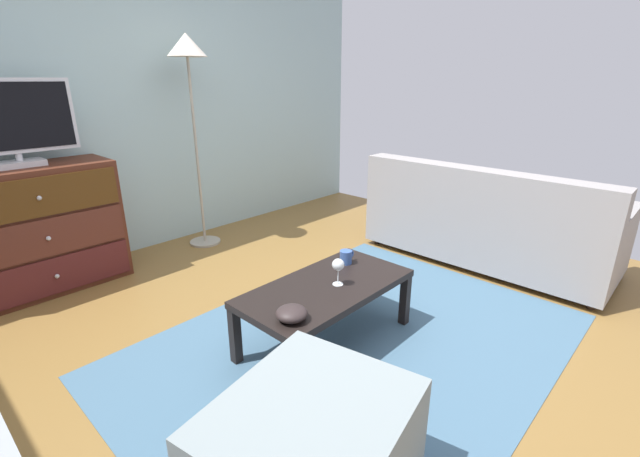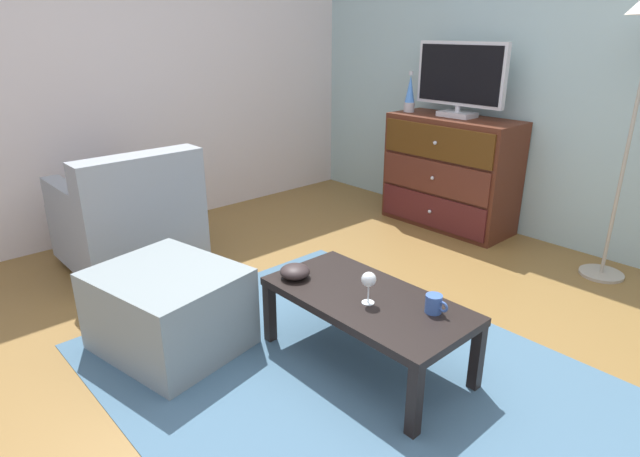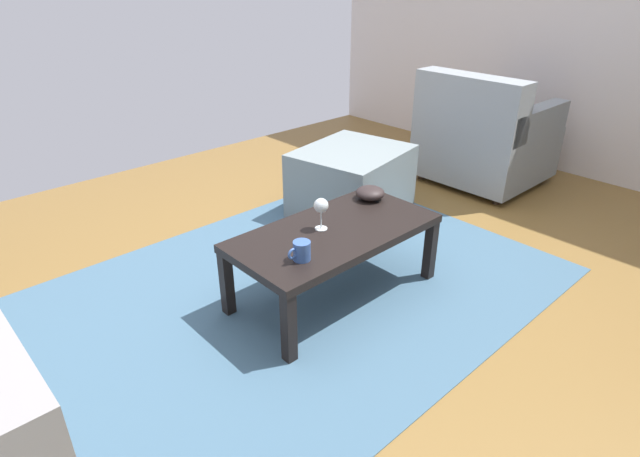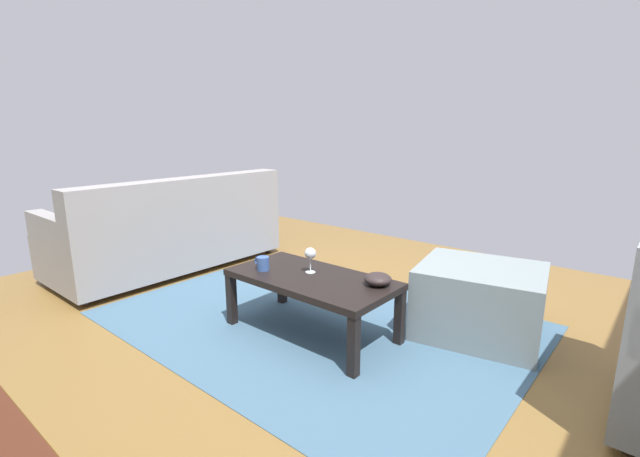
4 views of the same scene
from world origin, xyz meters
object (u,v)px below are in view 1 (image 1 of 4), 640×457
tv (10,121)px  ottoman (311,456)px  bowl_decorative (292,313)px  couch_large (486,224)px  dresser (38,230)px  standing_lamp (188,67)px  wine_glass (338,266)px  coffee_table (326,292)px  mug (346,257)px

tv → ottoman: (0.12, -2.63, -0.99)m
bowl_decorative → couch_large: couch_large is taller
dresser → standing_lamp: (1.29, -0.05, 1.11)m
couch_large → standing_lamp: 2.79m
wine_glass → standing_lamp: 2.26m
couch_large → ottoman: (-2.56, -0.47, -0.11)m
coffee_table → wine_glass: 0.17m
dresser → ottoman: (0.11, -2.60, -0.24)m
wine_glass → mug: 0.31m
ottoman → standing_lamp: (1.18, 2.55, 1.34)m
dresser → mug: dresser is taller
ottoman → dresser: bearing=92.5°
dresser → bowl_decorative: (0.51, -2.09, -0.05)m
dresser → bowl_decorative: bearing=-76.3°
coffee_table → couch_large: size_ratio=0.53×
wine_glass → mug: wine_glass is taller
tv → wine_glass: (0.94, -2.03, -0.72)m
tv → couch_large: 3.55m
couch_large → coffee_table: bearing=174.5°
dresser → ottoman: 2.61m
bowl_decorative → couch_large: bearing=-1.2°
standing_lamp → mug: bearing=-93.0°
ottoman → standing_lamp: bearing=65.2°
wine_glass → ottoman: 1.06m
coffee_table → wine_glass: size_ratio=6.47×
couch_large → mug: bearing=169.2°
tv → couch_large: (2.68, -2.16, -0.88)m
coffee_table → wine_glass: bearing=-44.0°
tv → coffee_table: tv is taller
mug → tv: bearing=122.7°
couch_large → ottoman: couch_large is taller
coffee_table → bowl_decorative: size_ratio=6.58×
mug → couch_large: 1.51m
standing_lamp → ottoman: bearing=-114.8°
dresser → wine_glass: size_ratio=6.75×
wine_glass → bowl_decorative: wine_glass is taller
dresser → coffee_table: size_ratio=1.04×
ottoman → standing_lamp: size_ratio=0.39×
mug → standing_lamp: bearing=87.0°
coffee_table → standing_lamp: (0.40, 1.91, 1.23)m
dresser → tv: 0.75m
mug → couch_large: bearing=-10.8°
tv → dresser: bearing=-83.5°
coffee_table → mug: mug is taller
ottoman → wine_glass: bearing=35.7°
mug → ottoman: mug is taller
tv → mug: 2.36m
tv → bowl_decorative: size_ratio=4.98×
dresser → mug: (1.20, -1.85, -0.04)m
coffee_table → bowl_decorative: 0.41m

